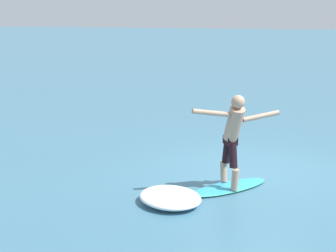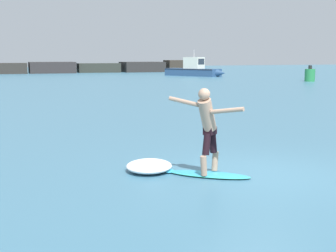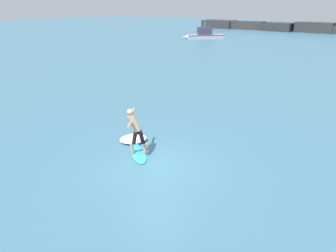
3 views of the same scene
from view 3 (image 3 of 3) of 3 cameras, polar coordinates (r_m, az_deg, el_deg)
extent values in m
plane|color=teal|center=(12.04, -2.14, -6.80)|extent=(200.00, 200.00, 0.00)
cube|color=#2B2C2E|center=(79.59, 8.91, 17.14)|extent=(7.17, 5.00, 1.72)
cube|color=#322D2E|center=(76.60, 13.71, 16.68)|extent=(7.28, 3.24, 1.70)
cube|color=#29292B|center=(74.16, 18.84, 16.04)|extent=(5.95, 4.88, 1.61)
cube|color=#2B2C2D|center=(72.29, 24.25, 15.38)|extent=(7.34, 3.68, 1.92)
ellipsoid|color=#31A1C5|center=(12.84, -5.11, -4.87)|extent=(1.70, 1.56, 0.06)
ellipsoid|color=#31A1C5|center=(13.64, -5.66, -3.28)|extent=(0.39, 0.39, 0.05)
ellipsoid|color=#339E56|center=(12.84, -5.11, -4.87)|extent=(1.71, 1.58, 0.03)
cone|color=black|center=(12.24, -4.60, -6.69)|extent=(0.07, 0.07, 0.14)
cone|color=black|center=(12.37, -3.98, -6.37)|extent=(0.07, 0.07, 0.14)
cone|color=black|center=(12.33, -5.39, -6.50)|extent=(0.07, 0.07, 0.14)
cylinder|color=tan|center=(12.76, -6.29, -3.89)|extent=(0.22, 0.21, 0.43)
cylinder|color=black|center=(12.58, -5.85, -2.10)|extent=(0.27, 0.25, 0.47)
cylinder|color=tan|center=(12.71, -4.00, -3.92)|extent=(0.22, 0.21, 0.43)
cylinder|color=black|center=(12.55, -4.57, -2.11)|extent=(0.27, 0.25, 0.47)
cube|color=black|center=(12.46, -5.25, -0.99)|extent=(0.33, 0.31, 0.16)
cylinder|color=tan|center=(12.35, -5.92, 0.53)|extent=(0.59, 0.53, 0.73)
sphere|color=tan|center=(12.23, -6.63, 2.43)|extent=(0.24, 0.24, 0.24)
cylinder|color=tan|center=(11.86, -6.67, 0.28)|extent=(0.48, 0.64, 0.21)
cylinder|color=tan|center=(12.75, -6.14, 2.37)|extent=(0.49, 0.64, 0.20)
cube|color=#ADAAB1|center=(55.36, 6.58, 15.20)|extent=(5.28, 5.69, 0.64)
cone|color=#ADAAB1|center=(54.33, 2.92, 15.20)|extent=(1.19, 1.24, 0.64)
cube|color=black|center=(55.34, 6.59, 15.47)|extent=(5.27, 5.68, 0.08)
cube|color=#3C344B|center=(55.21, 6.38, 16.14)|extent=(2.36, 2.45, 1.19)
cube|color=#232D38|center=(54.85, 5.23, 16.30)|extent=(0.73, 0.65, 0.59)
cylinder|color=silver|center=(55.14, 6.43, 17.22)|extent=(0.06, 0.06, 0.90)
cube|color=black|center=(56.47, 9.78, 15.18)|extent=(0.46, 0.45, 0.52)
ellipsoid|color=white|center=(14.02, -6.07, -2.23)|extent=(1.41, 1.49, 0.23)
camera|label=1|loc=(17.82, -30.28, 10.64)|focal=50.00mm
camera|label=2|loc=(12.53, -51.42, -1.37)|focal=50.00mm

